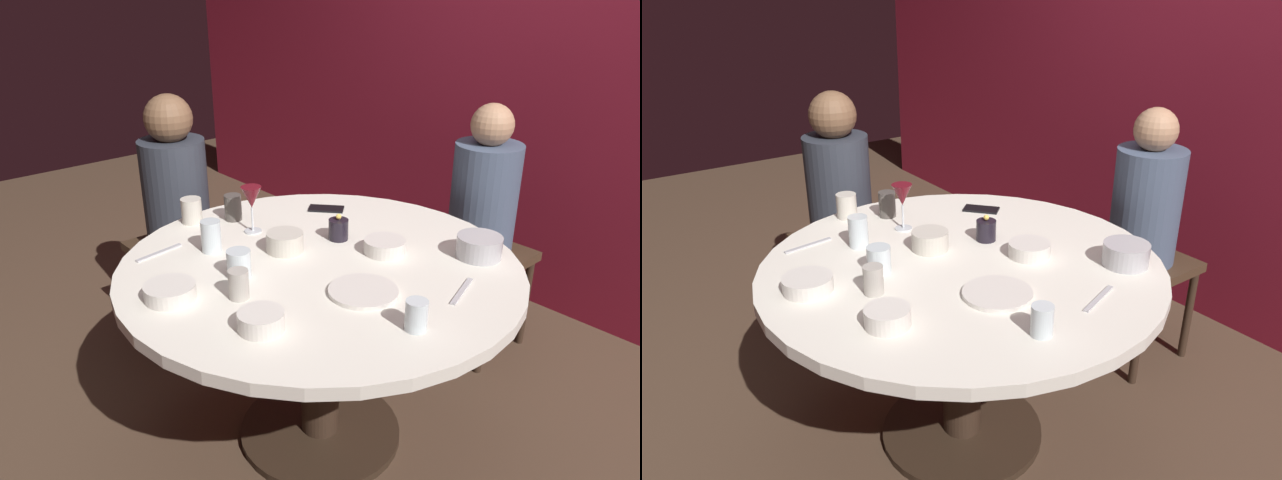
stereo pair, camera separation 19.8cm
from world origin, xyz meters
The scene contains 22 objects.
ground_plane centered at (0.00, 0.00, 0.00)m, with size 8.00×8.00×0.00m, color #4C3828.
back_wall centered at (0.00, 1.55, 1.30)m, with size 6.00×0.10×2.60m, color maroon.
dining_table centered at (0.00, 0.00, 0.58)m, with size 1.34×1.34×0.72m.
seated_diner_left centered at (-0.95, 0.00, 0.71)m, with size 0.40×0.40×1.15m.
seated_diner_back centered at (0.00, 0.94, 0.69)m, with size 0.40×0.40×1.12m.
candle_holder centered at (-0.10, 0.17, 0.76)m, with size 0.07×0.07×0.10m.
wine_glass centered at (-0.35, -0.02, 0.85)m, with size 0.08×0.08×0.18m.
dinner_plate centered at (0.25, -0.05, 0.73)m, with size 0.21×0.21×0.01m, color silver.
cell_phone centered at (-0.34, 0.34, 0.73)m, with size 0.07×0.14×0.01m, color black.
bowl_serving_large centered at (0.33, 0.43, 0.76)m, with size 0.15×0.15×0.07m, color #B7B7BC.
bowl_salad_center centered at (0.09, 0.21, 0.75)m, with size 0.14×0.14×0.05m, color silver.
bowl_small_white centered at (-0.15, -0.03, 0.76)m, with size 0.13×0.13×0.07m, color beige.
bowl_sauce_side centered at (-0.11, -0.49, 0.75)m, with size 0.15×0.15×0.05m, color silver.
bowl_rice_portion centered at (0.20, -0.39, 0.75)m, with size 0.13×0.13×0.05m, color silver.
cup_near_candle centered at (-0.59, -0.13, 0.77)m, with size 0.08×0.08×0.10m, color beige.
cup_by_left_diner centered at (-0.31, -0.22, 0.78)m, with size 0.07×0.07×0.11m, color silver.
cup_by_right_diner centered at (0.02, -0.34, 0.77)m, with size 0.06×0.06×0.09m, color #B2ADA3.
cup_center_front centered at (0.48, -0.08, 0.77)m, with size 0.06×0.06×0.09m, color silver.
cup_far_edge centered at (-0.50, 0.00, 0.77)m, with size 0.07×0.07×0.10m, color #4C4742.
cup_beside_wine centered at (-0.09, -0.26, 0.77)m, with size 0.08×0.08×0.09m, color silver.
fork_near_plate centered at (0.44, 0.18, 0.73)m, with size 0.02×0.18×0.01m, color #B7B7BC.
knife_near_plate centered at (-0.42, -0.37, 0.73)m, with size 0.02×0.18×0.01m, color #B7B7BC.
Camera 1 is at (1.35, -1.21, 1.62)m, focal length 34.13 mm.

